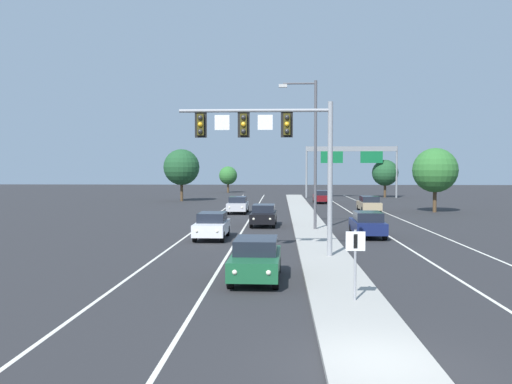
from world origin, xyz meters
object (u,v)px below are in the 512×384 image
(street_lamp_median, at_px, (312,146))
(tree_far_left_b, at_px, (182,167))
(car_oncoming_silver, at_px, (238,205))
(tree_far_right_a, at_px, (385,173))
(car_receding_darkred, at_px, (321,197))
(car_receding_navy, at_px, (367,224))
(car_oncoming_green, at_px, (256,258))
(car_oncoming_white, at_px, (212,225))
(car_oncoming_black, at_px, (264,215))
(tree_far_right_b, at_px, (435,170))
(highway_sign_gantry, at_px, (352,155))
(median_sign_post, at_px, (355,254))
(tree_far_left_c, at_px, (228,175))
(car_receding_tan, at_px, (369,204))
(overhead_signal_mast, at_px, (276,142))

(street_lamp_median, xyz_separation_m, tree_far_left_b, (-15.00, 33.11, -1.37))
(car_oncoming_silver, relative_size, tree_far_right_a, 0.81)
(car_receding_darkred, distance_m, tree_far_right_a, 17.53)
(car_oncoming_silver, xyz_separation_m, car_receding_navy, (9.42, -17.36, 0.00))
(car_oncoming_green, xyz_separation_m, car_oncoming_white, (-3.19, 11.88, 0.00))
(car_oncoming_black, bearing_deg, tree_far_right_b, 39.10)
(car_oncoming_green, distance_m, highway_sign_gantry, 59.46)
(street_lamp_median, relative_size, tree_far_right_b, 1.60)
(street_lamp_median, relative_size, car_receding_darkred, 2.22)
(median_sign_post, distance_m, tree_far_left_c, 78.90)
(car_receding_navy, xyz_separation_m, car_receding_tan, (3.22, 19.04, 0.00))
(median_sign_post, bearing_deg, overhead_signal_mast, 106.37)
(car_oncoming_green, relative_size, car_receding_navy, 1.00)
(car_receding_darkred, bearing_deg, tree_far_right_a, 52.88)
(car_oncoming_white, distance_m, highway_sign_gantry, 48.75)
(median_sign_post, relative_size, car_oncoming_white, 0.49)
(car_receding_darkred, xyz_separation_m, tree_far_left_b, (-17.83, 3.59, 3.61))
(car_oncoming_black, xyz_separation_m, tree_far_left_c, (-8.00, 55.09, 2.20))
(car_receding_darkred, bearing_deg, car_receding_tan, -74.87)
(overhead_signal_mast, bearing_deg, car_oncoming_black, 94.09)
(median_sign_post, bearing_deg, car_oncoming_white, 112.51)
(car_receding_darkred, distance_m, tree_far_left_b, 18.55)
(tree_far_left_b, xyz_separation_m, tree_far_right_b, (27.86, -16.74, -0.35))
(overhead_signal_mast, xyz_separation_m, tree_far_left_c, (-9.03, 69.47, -2.47))
(car_receding_navy, height_order, tree_far_right_b, tree_far_right_b)
(car_oncoming_white, height_order, car_receding_darkred, same)
(street_lamp_median, bearing_deg, tree_far_left_b, 114.37)
(car_oncoming_green, height_order, car_receding_navy, same)
(car_oncoming_silver, bearing_deg, median_sign_post, -79.48)
(car_receding_darkred, height_order, tree_far_left_b, tree_far_left_b)
(car_oncoming_white, distance_m, car_receding_navy, 9.60)
(street_lamp_median, xyz_separation_m, car_oncoming_white, (-6.26, -4.23, -4.97))
(car_oncoming_silver, distance_m, tree_far_left_c, 44.27)
(car_receding_navy, relative_size, tree_far_right_a, 0.81)
(car_receding_navy, distance_m, tree_far_right_a, 47.47)
(car_receding_tan, bearing_deg, car_receding_darkred, 105.13)
(car_oncoming_white, xyz_separation_m, car_receding_tan, (12.74, 20.27, 0.00))
(car_receding_tan, relative_size, tree_far_left_c, 0.96)
(car_oncoming_black, relative_size, tree_far_left_c, 0.97)
(tree_far_left_b, bearing_deg, car_oncoming_green, -76.37)
(highway_sign_gantry, relative_size, tree_far_left_b, 1.96)
(street_lamp_median, relative_size, car_oncoming_black, 2.22)
(car_oncoming_silver, relative_size, tree_far_left_b, 0.66)
(car_receding_tan, height_order, tree_far_right_b, tree_far_right_b)
(tree_far_left_c, bearing_deg, overhead_signal_mast, -82.60)
(overhead_signal_mast, distance_m, car_oncoming_black, 15.16)
(overhead_signal_mast, relative_size, highway_sign_gantry, 0.54)
(overhead_signal_mast, distance_m, median_sign_post, 9.74)
(car_receding_darkred, relative_size, tree_far_left_c, 0.97)
(car_oncoming_black, bearing_deg, car_oncoming_white, -111.35)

